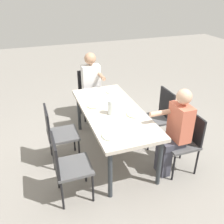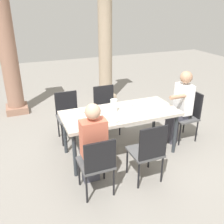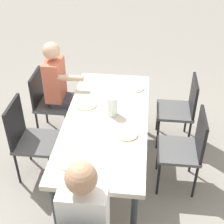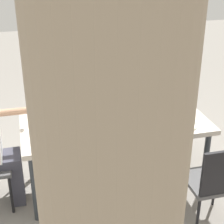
% 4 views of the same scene
% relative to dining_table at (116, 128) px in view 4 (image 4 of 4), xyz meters
% --- Properties ---
extents(ground_plane, '(16.00, 16.00, 0.00)m').
position_rel_dining_table_xyz_m(ground_plane, '(0.00, 0.00, -0.71)').
color(ground_plane, gray).
extents(dining_table, '(1.92, 0.86, 0.78)m').
position_rel_dining_table_xyz_m(dining_table, '(0.00, 0.00, 0.00)').
color(dining_table, beige).
rests_on(dining_table, ground).
extents(chair_west_north, '(0.44, 0.44, 0.91)m').
position_rel_dining_table_xyz_m(chair_west_north, '(-0.70, 0.85, -0.18)').
color(chair_west_north, '#4F4F50').
rests_on(chair_west_north, ground).
extents(chair_west_south, '(0.44, 0.44, 0.89)m').
position_rel_dining_table_xyz_m(chair_west_south, '(-0.70, -0.85, -0.19)').
color(chair_west_south, '#4F4F50').
rests_on(chair_west_south, ground).
extents(chair_mid_north, '(0.44, 0.44, 0.93)m').
position_rel_dining_table_xyz_m(chair_mid_north, '(0.06, 0.85, -0.17)').
color(chair_mid_north, '#4F4F50').
rests_on(chair_mid_north, ground).
extents(chair_mid_south, '(0.44, 0.44, 0.94)m').
position_rel_dining_table_xyz_m(chair_mid_south, '(0.06, -0.85, -0.18)').
color(chair_mid_south, '#4F4F50').
rests_on(chair_mid_south, ground).
extents(diner_woman_green, '(0.35, 0.49, 1.30)m').
position_rel_dining_table_xyz_m(diner_woman_green, '(-0.69, -0.66, -0.02)').
color(diner_woman_green, '#3F3F4C').
rests_on(diner_woman_green, ground).
extents(plate_0, '(0.24, 0.24, 0.02)m').
position_rel_dining_table_xyz_m(plate_0, '(-0.65, 0.25, 0.08)').
color(plate_0, white).
rests_on(plate_0, dining_table).
extents(fork_0, '(0.02, 0.17, 0.01)m').
position_rel_dining_table_xyz_m(fork_0, '(-0.80, 0.25, 0.07)').
color(fork_0, silver).
rests_on(fork_0, dining_table).
extents(spoon_0, '(0.02, 0.17, 0.01)m').
position_rel_dining_table_xyz_m(spoon_0, '(-0.50, 0.25, 0.07)').
color(spoon_0, silver).
rests_on(spoon_0, dining_table).
extents(plate_1, '(0.24, 0.24, 0.02)m').
position_rel_dining_table_xyz_m(plate_1, '(-0.24, -0.25, 0.08)').
color(plate_1, silver).
rests_on(plate_1, dining_table).
extents(fork_1, '(0.03, 0.17, 0.01)m').
position_rel_dining_table_xyz_m(fork_1, '(-0.39, -0.25, 0.07)').
color(fork_1, silver).
rests_on(fork_1, dining_table).
extents(spoon_1, '(0.03, 0.17, 0.01)m').
position_rel_dining_table_xyz_m(spoon_1, '(-0.09, -0.25, 0.07)').
color(spoon_1, silver).
rests_on(spoon_1, dining_table).
extents(plate_2, '(0.22, 0.22, 0.02)m').
position_rel_dining_table_xyz_m(plate_2, '(0.23, 0.23, 0.08)').
color(plate_2, silver).
rests_on(plate_2, dining_table).
extents(fork_2, '(0.02, 0.17, 0.01)m').
position_rel_dining_table_xyz_m(fork_2, '(0.08, 0.23, 0.07)').
color(fork_2, silver).
rests_on(fork_2, dining_table).
extents(spoon_2, '(0.03, 0.17, 0.01)m').
position_rel_dining_table_xyz_m(spoon_2, '(0.38, 0.23, 0.07)').
color(spoon_2, silver).
rests_on(spoon_2, dining_table).
extents(plate_3, '(0.24, 0.24, 0.02)m').
position_rel_dining_table_xyz_m(plate_3, '(0.65, -0.23, 0.08)').
color(plate_3, white).
rests_on(plate_3, dining_table).
extents(fork_3, '(0.03, 0.17, 0.01)m').
position_rel_dining_table_xyz_m(fork_3, '(0.50, -0.23, 0.07)').
color(fork_3, silver).
rests_on(fork_3, dining_table).
extents(spoon_3, '(0.04, 0.17, 0.01)m').
position_rel_dining_table_xyz_m(spoon_3, '(0.80, -0.23, 0.07)').
color(spoon_3, silver).
rests_on(spoon_3, dining_table).
extents(water_pitcher, '(0.11, 0.11, 0.21)m').
position_rel_dining_table_xyz_m(water_pitcher, '(-0.10, 0.05, 0.16)').
color(water_pitcher, white).
rests_on(water_pitcher, dining_table).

